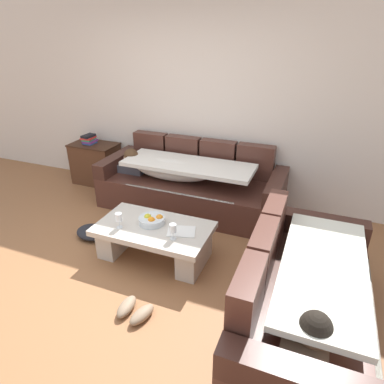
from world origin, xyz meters
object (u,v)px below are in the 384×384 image
object	(u,v)px
coffee_table	(154,238)
side_cabinet	(96,163)
book_stack_on_cabinet	(89,139)
open_magazine	(181,231)
wine_glass_near_left	(119,218)
fruit_bowl	(152,220)
crumpled_garment	(93,232)
couch_near_window	(304,300)
wine_glass_near_right	(173,229)
couch_along_wall	(188,185)
pair_of_shoes	(134,310)

from	to	relation	value
coffee_table	side_cabinet	bearing A→B (deg)	141.23
side_cabinet	book_stack_on_cabinet	distance (m)	0.40
open_magazine	coffee_table	bearing A→B (deg)	164.81
wine_glass_near_left	book_stack_on_cabinet	size ratio (longest dim) A/B	0.74
fruit_bowl	open_magazine	size ratio (longest dim) A/B	1.00
book_stack_on_cabinet	crumpled_garment	size ratio (longest dim) A/B	0.56
couch_near_window	fruit_bowl	world-z (taller)	couch_near_window
wine_glass_near_left	open_magazine	size ratio (longest dim) A/B	0.59
wine_glass_near_left	book_stack_on_cabinet	xyz separation A→B (m)	(-1.52, 1.57, 0.21)
coffee_table	open_magazine	xyz separation A→B (m)	(0.31, 0.01, 0.15)
fruit_bowl	wine_glass_near_right	xyz separation A→B (m)	(0.33, -0.19, 0.08)
side_cabinet	book_stack_on_cabinet	world-z (taller)	book_stack_on_cabinet
couch_near_window	crumpled_garment	world-z (taller)	couch_near_window
couch_along_wall	book_stack_on_cabinet	size ratio (longest dim) A/B	10.78
crumpled_garment	coffee_table	bearing A→B (deg)	-4.53
couch_along_wall	coffee_table	bearing A→B (deg)	-85.22
couch_along_wall	wine_glass_near_left	xyz separation A→B (m)	(-0.21, -1.34, 0.17)
coffee_table	couch_near_window	bearing A→B (deg)	-16.67
wine_glass_near_right	open_magazine	world-z (taller)	wine_glass_near_right
wine_glass_near_left	fruit_bowl	bearing A→B (deg)	36.60
side_cabinet	crumpled_garment	size ratio (longest dim) A/B	1.80
open_magazine	side_cabinet	bearing A→B (deg)	128.86
open_magazine	pair_of_shoes	world-z (taller)	open_magazine
couch_along_wall	open_magazine	size ratio (longest dim) A/B	8.70
couch_along_wall	pair_of_shoes	xyz separation A→B (m)	(0.32, -2.01, -0.28)
coffee_table	book_stack_on_cabinet	xyz separation A→B (m)	(-1.84, 1.42, 0.47)
wine_glass_near_left	open_magazine	world-z (taller)	wine_glass_near_left
fruit_bowl	wine_glass_near_left	bearing A→B (deg)	-143.40
fruit_bowl	side_cabinet	world-z (taller)	side_cabinet
wine_glass_near_right	pair_of_shoes	bearing A→B (deg)	-95.93
couch_near_window	book_stack_on_cabinet	size ratio (longest dim) A/B	8.48
fruit_bowl	wine_glass_near_left	world-z (taller)	wine_glass_near_left
wine_glass_near_left	side_cabinet	bearing A→B (deg)	132.77
book_stack_on_cabinet	crumpled_garment	world-z (taller)	book_stack_on_cabinet
couch_near_window	wine_glass_near_left	xyz separation A→B (m)	(-1.88, 0.32, 0.16)
wine_glass_near_right	crumpled_garment	distance (m)	1.26
fruit_bowl	side_cabinet	bearing A→B (deg)	141.61
couch_near_window	book_stack_on_cabinet	bearing A→B (deg)	60.97
coffee_table	crumpled_garment	size ratio (longest dim) A/B	3.00
couch_along_wall	coffee_table	xyz separation A→B (m)	(0.10, -1.19, -0.09)
couch_along_wall	book_stack_on_cabinet	bearing A→B (deg)	172.63
couch_along_wall	book_stack_on_cabinet	world-z (taller)	couch_along_wall
pair_of_shoes	crumpled_garment	bearing A→B (deg)	140.94
couch_near_window	coffee_table	distance (m)	1.63
book_stack_on_cabinet	side_cabinet	bearing A→B (deg)	0.36
pair_of_shoes	couch_along_wall	bearing A→B (deg)	99.02
couch_near_window	side_cabinet	distance (m)	3.83
coffee_table	open_magazine	bearing A→B (deg)	1.84
wine_glass_near_right	fruit_bowl	bearing A→B (deg)	150.16
book_stack_on_cabinet	coffee_table	bearing A→B (deg)	-37.68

